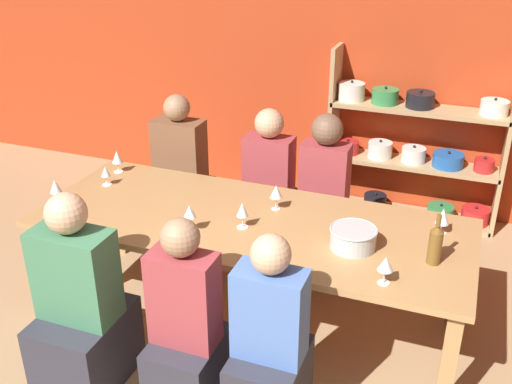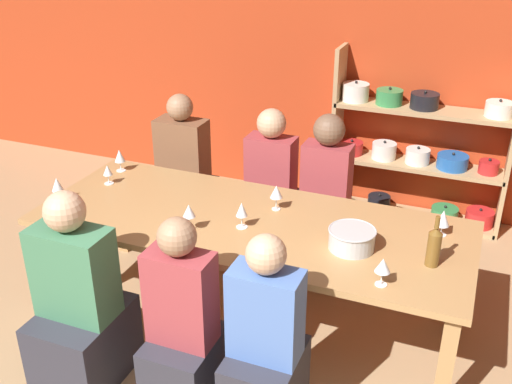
{
  "view_description": "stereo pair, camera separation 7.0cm",
  "coord_description": "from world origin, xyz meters",
  "px_view_note": "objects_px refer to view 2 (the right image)",
  "views": [
    {
      "loc": [
        1.13,
        -1.26,
        2.49
      ],
      "look_at": [
        -0.05,
        1.87,
        0.89
      ],
      "focal_mm": 42.0,
      "sensor_mm": 36.0,
      "label": 1
    },
    {
      "loc": [
        1.2,
        -1.23,
        2.49
      ],
      "look_at": [
        -0.05,
        1.87,
        0.89
      ],
      "focal_mm": 42.0,
      "sensor_mm": 36.0,
      "label": 2
    }
  ],
  "objects_px": {
    "wine_glass_empty_e": "(57,185)",
    "person_far_b": "(325,210)",
    "mixing_bowl": "(352,238)",
    "wine_glass_empty_c": "(108,171)",
    "person_near_c": "(265,362)",
    "person_near_b": "(81,314)",
    "wine_glass_red_b": "(242,210)",
    "wine_glass_red_c": "(120,156)",
    "dining_table": "(250,230)",
    "wine_glass_empty_d": "(276,192)",
    "person_far_a": "(184,186)",
    "shelf_unit": "(419,153)",
    "person_near_a": "(183,337)",
    "wine_glass_red_a": "(383,266)",
    "wine_glass_empty_a": "(443,218)",
    "wine_bottle_green": "(434,246)",
    "wine_glass_empty_b": "(189,211)",
    "person_far_c": "(271,201)"
  },
  "relations": [
    {
      "from": "wine_glass_empty_e",
      "to": "person_far_b",
      "type": "relative_size",
      "value": 0.13
    },
    {
      "from": "mixing_bowl",
      "to": "wine_glass_empty_c",
      "type": "bearing_deg",
      "value": 172.89
    },
    {
      "from": "person_near_c",
      "to": "person_near_b",
      "type": "bearing_deg",
      "value": -178.51
    },
    {
      "from": "wine_glass_red_b",
      "to": "wine_glass_red_c",
      "type": "xyz_separation_m",
      "value": [
        -1.16,
        0.45,
        -0.0
      ]
    },
    {
      "from": "dining_table",
      "to": "person_far_b",
      "type": "bearing_deg",
      "value": 73.39
    },
    {
      "from": "wine_glass_empty_d",
      "to": "mixing_bowl",
      "type": "bearing_deg",
      "value": -27.5
    },
    {
      "from": "wine_glass_empty_e",
      "to": "person_far_a",
      "type": "height_order",
      "value": "person_far_a"
    },
    {
      "from": "dining_table",
      "to": "person_far_a",
      "type": "xyz_separation_m",
      "value": [
        -0.93,
        0.85,
        -0.22
      ]
    },
    {
      "from": "wine_glass_empty_c",
      "to": "shelf_unit",
      "type": "bearing_deg",
      "value": 42.4
    },
    {
      "from": "person_near_a",
      "to": "person_near_c",
      "type": "distance_m",
      "value": 0.48
    },
    {
      "from": "wine_glass_red_a",
      "to": "person_far_b",
      "type": "distance_m",
      "value": 1.44
    },
    {
      "from": "wine_glass_empty_c",
      "to": "wine_glass_red_c",
      "type": "distance_m",
      "value": 0.23
    },
    {
      "from": "wine_glass_red_a",
      "to": "wine_glass_empty_a",
      "type": "bearing_deg",
      "value": 70.89
    },
    {
      "from": "wine_glass_red_c",
      "to": "person_far_a",
      "type": "distance_m",
      "value": 0.68
    },
    {
      "from": "shelf_unit",
      "to": "mixing_bowl",
      "type": "xyz_separation_m",
      "value": [
        -0.11,
        -1.95,
        0.19
      ]
    },
    {
      "from": "wine_bottle_green",
      "to": "wine_glass_red_a",
      "type": "height_order",
      "value": "wine_bottle_green"
    },
    {
      "from": "mixing_bowl",
      "to": "person_near_a",
      "type": "distance_m",
      "value": 1.07
    },
    {
      "from": "mixing_bowl",
      "to": "wine_glass_empty_b",
      "type": "bearing_deg",
      "value": -170.5
    },
    {
      "from": "shelf_unit",
      "to": "wine_glass_empty_d",
      "type": "height_order",
      "value": "shelf_unit"
    },
    {
      "from": "wine_bottle_green",
      "to": "mixing_bowl",
      "type": "bearing_deg",
      "value": 178.9
    },
    {
      "from": "wine_glass_empty_a",
      "to": "person_near_c",
      "type": "xyz_separation_m",
      "value": [
        -0.69,
        -1.08,
        -0.42
      ]
    },
    {
      "from": "wine_bottle_green",
      "to": "person_near_a",
      "type": "xyz_separation_m",
      "value": [
        -1.16,
        -0.69,
        -0.44
      ]
    },
    {
      "from": "shelf_unit",
      "to": "wine_glass_red_b",
      "type": "height_order",
      "value": "shelf_unit"
    },
    {
      "from": "dining_table",
      "to": "wine_glass_empty_e",
      "type": "xyz_separation_m",
      "value": [
        -1.27,
        -0.21,
        0.18
      ]
    },
    {
      "from": "person_far_a",
      "to": "wine_glass_empty_d",
      "type": "bearing_deg",
      "value": 147.84
    },
    {
      "from": "wine_glass_empty_c",
      "to": "person_near_c",
      "type": "height_order",
      "value": "person_near_c"
    },
    {
      "from": "dining_table",
      "to": "wine_glass_red_a",
      "type": "bearing_deg",
      "value": -23.66
    },
    {
      "from": "dining_table",
      "to": "wine_bottle_green",
      "type": "xyz_separation_m",
      "value": [
        1.1,
        -0.1,
        0.19
      ]
    },
    {
      "from": "dining_table",
      "to": "person_near_a",
      "type": "xyz_separation_m",
      "value": [
        -0.06,
        -0.79,
        -0.25
      ]
    },
    {
      "from": "wine_glass_empty_c",
      "to": "dining_table",
      "type": "bearing_deg",
      "value": -6.69
    },
    {
      "from": "wine_bottle_green",
      "to": "person_near_c",
      "type": "xyz_separation_m",
      "value": [
        -0.68,
        -0.72,
        -0.43
      ]
    },
    {
      "from": "wine_glass_red_c",
      "to": "person_far_a",
      "type": "relative_size",
      "value": 0.14
    },
    {
      "from": "shelf_unit",
      "to": "person_far_a",
      "type": "height_order",
      "value": "shelf_unit"
    },
    {
      "from": "shelf_unit",
      "to": "wine_glass_empty_c",
      "type": "height_order",
      "value": "shelf_unit"
    },
    {
      "from": "wine_glass_empty_a",
      "to": "person_near_b",
      "type": "distance_m",
      "value": 2.14
    },
    {
      "from": "mixing_bowl",
      "to": "person_far_a",
      "type": "xyz_separation_m",
      "value": [
        -1.59,
        0.94,
        -0.36
      ]
    },
    {
      "from": "wine_glass_red_a",
      "to": "person_near_a",
      "type": "relative_size",
      "value": 0.14
    },
    {
      "from": "wine_glass_red_b",
      "to": "wine_glass_empty_d",
      "type": "relative_size",
      "value": 1.0
    },
    {
      "from": "person_near_a",
      "to": "wine_glass_empty_b",
      "type": "bearing_deg",
      "value": 112.84
    },
    {
      "from": "wine_glass_red_c",
      "to": "person_near_c",
      "type": "distance_m",
      "value": 2.02
    },
    {
      "from": "person_near_c",
      "to": "person_far_a",
      "type": "bearing_deg",
      "value": 128.98
    },
    {
      "from": "person_near_a",
      "to": "person_far_a",
      "type": "distance_m",
      "value": 1.86
    },
    {
      "from": "person_far_a",
      "to": "dining_table",
      "type": "bearing_deg",
      "value": 137.63
    },
    {
      "from": "person_far_c",
      "to": "wine_glass_red_b",
      "type": "bearing_deg",
      "value": 100.37
    },
    {
      "from": "wine_bottle_green",
      "to": "person_far_a",
      "type": "bearing_deg",
      "value": 155.03
    },
    {
      "from": "wine_glass_red_b",
      "to": "person_near_c",
      "type": "xyz_separation_m",
      "value": [
        0.43,
        -0.72,
        -0.42
      ]
    },
    {
      "from": "wine_glass_red_c",
      "to": "wine_bottle_green",
      "type": "bearing_deg",
      "value": -11.29
    },
    {
      "from": "shelf_unit",
      "to": "wine_glass_empty_a",
      "type": "bearing_deg",
      "value": -78.01
    },
    {
      "from": "wine_glass_empty_c",
      "to": "wine_glass_red_c",
      "type": "bearing_deg",
      "value": 102.33
    },
    {
      "from": "wine_bottle_green",
      "to": "wine_glass_red_a",
      "type": "xyz_separation_m",
      "value": [
        -0.22,
        -0.29,
        -0.01
      ]
    }
  ]
}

